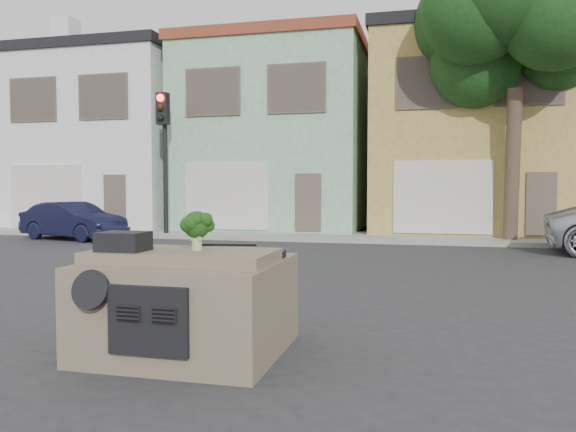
% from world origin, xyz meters
% --- Properties ---
extents(ground_plane, '(120.00, 120.00, 0.00)m').
position_xyz_m(ground_plane, '(0.00, 0.00, 0.00)').
color(ground_plane, '#303033').
rests_on(ground_plane, ground).
extents(sidewalk, '(40.00, 3.00, 0.15)m').
position_xyz_m(sidewalk, '(0.00, 10.50, 0.07)').
color(sidewalk, gray).
rests_on(sidewalk, ground).
extents(townhouse_white, '(7.20, 8.20, 7.55)m').
position_xyz_m(townhouse_white, '(-11.00, 14.50, 3.77)').
color(townhouse_white, white).
rests_on(townhouse_white, ground).
extents(townhouse_mint, '(7.20, 8.20, 7.55)m').
position_xyz_m(townhouse_mint, '(-3.50, 14.50, 3.77)').
color(townhouse_mint, '#8DC397').
rests_on(townhouse_mint, ground).
extents(townhouse_tan, '(7.20, 8.20, 7.55)m').
position_xyz_m(townhouse_tan, '(4.00, 14.50, 3.77)').
color(townhouse_tan, tan).
rests_on(townhouse_tan, ground).
extents(navy_sedan, '(4.08, 2.25, 1.28)m').
position_xyz_m(navy_sedan, '(-9.14, 8.01, 0.00)').
color(navy_sedan, '#141734').
rests_on(navy_sedan, ground).
extents(traffic_signal, '(0.40, 0.40, 5.10)m').
position_xyz_m(traffic_signal, '(-6.50, 9.50, 2.55)').
color(traffic_signal, black).
rests_on(traffic_signal, ground).
extents(tree_near, '(4.40, 4.00, 8.50)m').
position_xyz_m(tree_near, '(5.00, 9.80, 4.25)').
color(tree_near, '#1A3F17').
rests_on(tree_near, ground).
extents(car_dashboard, '(2.00, 1.80, 1.12)m').
position_xyz_m(car_dashboard, '(0.00, -3.00, 0.56)').
color(car_dashboard, '#73634E').
rests_on(car_dashboard, ground).
extents(instrument_hump, '(0.48, 0.38, 0.20)m').
position_xyz_m(instrument_hump, '(-0.58, -3.35, 1.22)').
color(instrument_hump, black).
rests_on(instrument_hump, car_dashboard).
extents(wiper_arm, '(0.69, 0.15, 0.02)m').
position_xyz_m(wiper_arm, '(0.28, -2.62, 1.13)').
color(wiper_arm, black).
rests_on(wiper_arm, car_dashboard).
extents(broccoli, '(0.41, 0.41, 0.42)m').
position_xyz_m(broccoli, '(0.14, -3.11, 1.33)').
color(broccoli, '#14360E').
rests_on(broccoli, car_dashboard).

